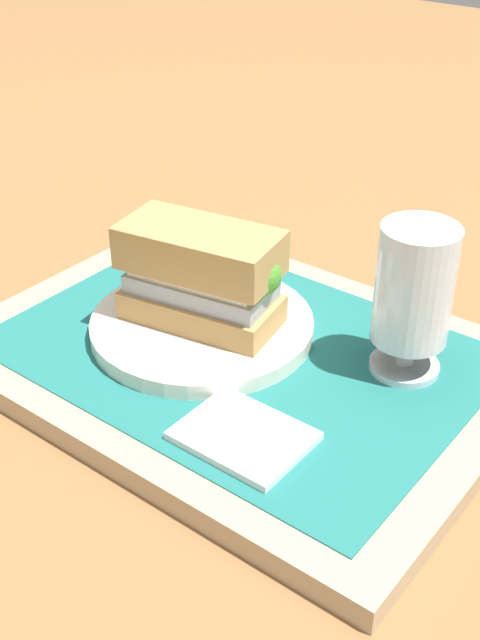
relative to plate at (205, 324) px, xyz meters
name	(u,v)px	position (x,y,z in m)	size (l,w,h in m)	color
ground_plane	(240,370)	(0.04, 0.00, -0.03)	(3.00, 3.00, 0.00)	olive
tray	(240,360)	(0.04, 0.00, -0.02)	(0.44, 0.32, 0.02)	tan
placemat	(240,350)	(0.04, 0.00, -0.01)	(0.38, 0.27, 0.00)	#1E6B66
plate	(205,324)	(0.00, 0.00, 0.00)	(0.19, 0.19, 0.01)	silver
sandwich	(207,274)	(0.00, 0.00, 0.05)	(0.14, 0.09, 0.08)	tan
beer_glass	(413,294)	(0.16, 0.06, 0.06)	(0.06, 0.06, 0.12)	silver
napkin_folded	(244,436)	(0.11, -0.09, 0.00)	(0.09, 0.07, 0.01)	white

